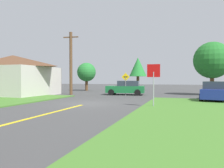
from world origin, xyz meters
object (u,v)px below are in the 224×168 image
Objects in this scene: stop_sign at (154,77)px; utility_pole_mid at (71,63)px; car_on_crossroad at (215,91)px; oak_tree_right at (138,67)px; car_approaching_junction at (126,88)px; direction_sign at (126,81)px; oak_tree_left at (212,60)px; pine_tree_center at (87,72)px; barn at (13,75)px.

utility_pole_mid is (-10.56, 8.57, 1.72)m from stop_sign.
car_on_crossroad is 0.87× the size of oak_tree_right.
car_approaching_junction is 1.80× the size of direction_sign.
oak_tree_left is (9.13, 3.10, 2.34)m from direction_sign.
direction_sign is (-4.26, 9.40, -0.42)m from stop_sign.
direction_sign is at bearing 7.54° from utility_pole_mid.
utility_pole_mid is at bearing -165.71° from oak_tree_left.
oak_tree_right is at bearing 25.49° from pine_tree_center.
oak_tree_left is (9.27, 2.23, 3.09)m from car_approaching_junction.
barn reaches higher than direction_sign.
stop_sign is 0.62× the size of car_approaching_junction.
stop_sign is at bearing 153.52° from car_on_crossroad.
stop_sign is at bearing -111.30° from oak_tree_left.
oak_tree_right is (-0.88, 11.46, 2.17)m from direction_sign.
oak_tree_right is (7.42, 3.54, 0.86)m from pine_tree_center.
barn is at bearing -164.32° from direction_sign.
car_approaching_junction is 1.16m from direction_sign.
stop_sign reaches higher than car_approaching_junction.
stop_sign is 0.38× the size of utility_pole_mid.
stop_sign is 0.60× the size of car_on_crossroad.
barn is at bearing -127.24° from oak_tree_right.
oak_tree_right is (-5.14, 20.86, 1.75)m from stop_sign.
car_on_crossroad is (4.30, 5.55, -1.18)m from stop_sign.
pine_tree_center is 12.01m from barn.
pine_tree_center is at bearing 164.53° from oak_tree_left.
oak_tree_right reaches higher than stop_sign.
barn is (-12.20, -3.42, 0.69)m from direction_sign.
car_approaching_junction is (-4.40, 10.27, -1.17)m from stop_sign.
car_approaching_junction is 0.62× the size of utility_pole_mid.
oak_tree_right is at bearing 52.76° from barn.
oak_tree_left is at bearing 18.74° from direction_sign.
car_on_crossroad is 0.55× the size of barn.
car_approaching_junction is 0.85× the size of oak_tree_right.
car_on_crossroad is at bearing -34.93° from pine_tree_center.
barn is (-12.05, -4.29, 1.44)m from car_approaching_junction.
oak_tree_right is 18.75m from barn.
barn is at bearing -163.00° from oak_tree_left.
direction_sign is 9.92m from oak_tree_left.
direction_sign is at bearing -161.26° from oak_tree_left.
oak_tree_left reaches higher than barn.
pine_tree_center is (-8.16, 7.05, 2.06)m from car_approaching_junction.
utility_pole_mid is (-6.15, -1.70, 2.89)m from car_approaching_junction.
pine_tree_center is (-8.30, 7.92, 1.31)m from direction_sign.
direction_sign is 11.55m from pine_tree_center.
utility_pole_mid is (-14.86, 3.02, 2.90)m from car_on_crossroad.
car_approaching_junction is at bearing 19.61° from barn.
oak_tree_left reaches higher than oak_tree_right.
car_on_crossroad is 1.84× the size of direction_sign.
stop_sign is at bearing -76.16° from oak_tree_right.
car_on_crossroad is 0.77× the size of oak_tree_left.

